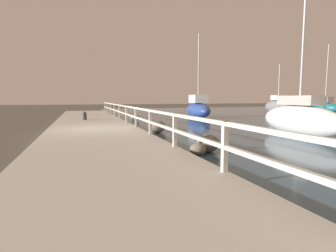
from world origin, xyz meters
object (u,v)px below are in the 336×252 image
(mooring_bollard, at_px, (85,116))
(sailboat_gray, at_px, (278,107))
(sailboat_white, at_px, (299,118))
(sailboat_teal, at_px, (325,107))
(sailboat_blue, at_px, (198,109))

(mooring_bollard, height_order, sailboat_gray, sailboat_gray)
(mooring_bollard, bearing_deg, sailboat_gray, 13.05)
(sailboat_white, xyz_separation_m, sailboat_gray, (10.20, 12.89, 0.02))
(mooring_bollard, xyz_separation_m, sailboat_gray, (18.97, 4.40, 0.27))
(mooring_bollard, xyz_separation_m, sailboat_teal, (24.86, 3.99, 0.19))
(sailboat_white, relative_size, sailboat_teal, 1.05)
(mooring_bollard, height_order, sailboat_white, sailboat_white)
(sailboat_teal, distance_m, sailboat_blue, 15.84)
(sailboat_white, relative_size, sailboat_blue, 1.12)
(sailboat_gray, distance_m, sailboat_blue, 10.07)
(sailboat_white, bearing_deg, mooring_bollard, 142.17)
(sailboat_blue, bearing_deg, sailboat_teal, 13.56)
(sailboat_gray, bearing_deg, sailboat_teal, 12.66)
(mooring_bollard, relative_size, sailboat_blue, 0.08)
(sailboat_gray, xyz_separation_m, sailboat_teal, (5.89, -0.41, -0.07))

